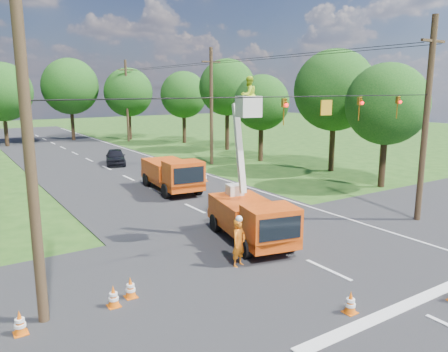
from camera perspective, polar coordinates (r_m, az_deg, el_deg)
ground at (r=33.24m, az=-12.35°, el=-0.33°), size 140.00×140.00×0.00m
road_main at (r=33.24m, az=-12.35°, el=-0.33°), size 12.00×100.00×0.06m
road_cross at (r=18.20m, az=8.82°, el=-10.05°), size 56.00×10.00×0.07m
stop_bar at (r=15.11m, az=22.60°, el=-15.50°), size 9.00×0.45×0.02m
edge_line at (r=35.56m, az=-3.91°, el=0.67°), size 0.12×90.00×0.02m
bucket_truck at (r=18.86m, az=3.60°, el=-4.33°), size 3.16×5.84×7.10m
second_truck at (r=28.45m, az=-6.77°, el=0.32°), size 2.90×6.25×2.26m
ground_worker at (r=16.53m, az=1.95°, el=-8.75°), size 0.78×0.63×1.85m
distant_car at (r=39.48m, az=-13.98°, el=2.45°), size 2.78×4.36×1.38m
traffic_cone_0 at (r=14.01m, az=16.19°, el=-15.60°), size 0.38×0.38×0.71m
traffic_cone_2 at (r=22.11m, az=2.83°, el=-5.04°), size 0.38×0.38×0.71m
traffic_cone_3 at (r=26.44m, az=2.69°, el=-2.29°), size 0.38×0.38×0.71m
traffic_cone_4 at (r=14.69m, az=-12.12°, el=-14.08°), size 0.38×0.38×0.71m
traffic_cone_5 at (r=14.25m, az=-14.25°, el=-15.01°), size 0.38×0.38×0.71m
traffic_cone_6 at (r=13.68m, az=-25.11°, el=-16.99°), size 0.38×0.38×0.71m
traffic_cone_7 at (r=31.34m, az=-2.54°, el=-0.11°), size 0.38×0.38×0.71m
pole_right_near at (r=23.59m, az=24.88°, el=6.70°), size 1.80×0.30×10.00m
pole_right_mid at (r=38.16m, az=-1.67°, el=9.15°), size 1.80×0.30×10.00m
pole_right_far at (r=56.18m, az=-12.56°, el=9.61°), size 1.80×0.30×10.00m
pole_left at (r=12.82m, az=-23.94°, el=0.91°), size 0.30×0.30×9.00m
signal_span at (r=18.54m, az=14.58°, el=8.77°), size 18.00×0.29×1.07m
tree_right_a at (r=31.08m, az=20.50°, el=8.77°), size 5.40×5.40×8.28m
tree_right_b at (r=36.05m, az=14.26°, el=10.79°), size 6.40×6.40×9.65m
tree_right_c at (r=40.02m, az=4.92°, el=9.51°), size 5.00×5.00×7.83m
tree_right_d at (r=47.42m, az=0.42°, el=11.50°), size 6.00×6.00×9.70m
tree_right_e at (r=53.80m, az=-5.29°, el=10.52°), size 5.60×5.60×8.63m
tree_far_a at (r=55.87m, az=-26.99°, el=9.76°), size 6.60×6.60×9.50m
tree_far_b at (r=59.28m, az=-19.46°, el=10.97°), size 7.00×7.00×10.32m
tree_far_c at (r=58.38m, az=-12.39°, el=10.62°), size 6.20×6.20×9.18m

